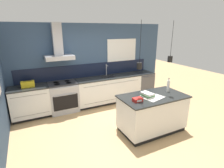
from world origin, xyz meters
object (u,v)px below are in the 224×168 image
at_px(red_supply_box, 138,100).
at_px(yellow_toolbox, 28,84).
at_px(bottle_on_island, 168,86).
at_px(oven_range, 64,97).
at_px(dishwasher, 143,84).
at_px(book_stack, 147,95).

xyz_separation_m(red_supply_box, yellow_toolbox, (-2.11, 2.17, 0.04)).
bearing_deg(bottle_on_island, oven_range, 138.70).
bearing_deg(yellow_toolbox, dishwasher, -0.00).
height_order(bottle_on_island, red_supply_box, bottle_on_island).
distance_m(book_stack, red_supply_box, 0.36).
bearing_deg(dishwasher, yellow_toolbox, 180.00).
distance_m(oven_range, book_stack, 2.62).
height_order(book_stack, red_supply_box, book_stack).
relative_size(oven_range, dishwasher, 1.00).
bearing_deg(dishwasher, book_stack, -124.14).
distance_m(oven_range, yellow_toolbox, 1.06).
distance_m(dishwasher, yellow_toolbox, 3.89).
xyz_separation_m(bottle_on_island, yellow_toolbox, (-3.16, 1.98, -0.07)).
xyz_separation_m(bottle_on_island, book_stack, (-0.71, -0.09, -0.10)).
bearing_deg(book_stack, red_supply_box, -163.13).
distance_m(oven_range, red_supply_box, 2.52).
bearing_deg(dishwasher, oven_range, -179.92).
distance_m(oven_range, dishwasher, 2.94).
relative_size(bottle_on_island, yellow_toolbox, 1.02).
relative_size(dishwasher, bottle_on_island, 2.62).
bearing_deg(red_supply_box, yellow_toolbox, 134.18).
distance_m(dishwasher, book_stack, 2.54).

